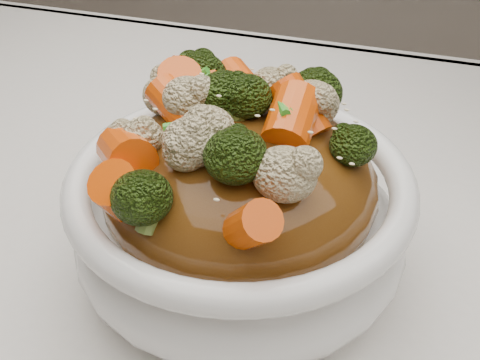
% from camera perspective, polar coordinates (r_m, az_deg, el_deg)
% --- Properties ---
extents(tablecloth, '(1.20, 0.80, 0.04)m').
position_cam_1_polar(tablecloth, '(0.46, -0.03, -7.30)').
color(tablecloth, silver).
rests_on(tablecloth, dining_table).
extents(bowl, '(0.29, 0.29, 0.09)m').
position_cam_1_polar(bowl, '(0.39, 0.00, -4.07)').
color(bowl, white).
rests_on(bowl, tablecloth).
extents(sauce_base, '(0.23, 0.23, 0.10)m').
position_cam_1_polar(sauce_base, '(0.37, 0.00, -0.39)').
color(sauce_base, '#542F0E').
rests_on(sauce_base, bowl).
extents(carrots, '(0.23, 0.23, 0.05)m').
position_cam_1_polar(carrots, '(0.34, 0.00, 8.65)').
color(carrots, '#E44C07').
rests_on(carrots, sauce_base).
extents(broccoli, '(0.23, 0.23, 0.05)m').
position_cam_1_polar(broccoli, '(0.34, 0.00, 8.49)').
color(broccoli, black).
rests_on(broccoli, sauce_base).
extents(cauliflower, '(0.23, 0.23, 0.04)m').
position_cam_1_polar(cauliflower, '(0.34, 0.00, 8.17)').
color(cauliflower, beige).
rests_on(cauliflower, sauce_base).
extents(scallions, '(0.17, 0.17, 0.02)m').
position_cam_1_polar(scallions, '(0.34, 0.00, 8.81)').
color(scallions, '#329121').
rests_on(scallions, sauce_base).
extents(sesame_seeds, '(0.21, 0.21, 0.01)m').
position_cam_1_polar(sesame_seeds, '(0.34, 0.00, 8.81)').
color(sesame_seeds, beige).
rests_on(sesame_seeds, sauce_base).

